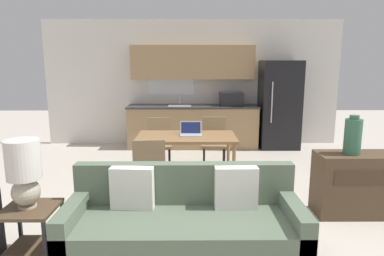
{
  "coord_description": "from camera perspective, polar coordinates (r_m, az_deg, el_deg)",
  "views": [
    {
      "loc": [
        -0.07,
        -2.91,
        1.8
      ],
      "look_at": [
        -0.04,
        1.5,
        0.95
      ],
      "focal_mm": 32.0,
      "sensor_mm": 36.0,
      "label": 1
    }
  ],
  "objects": [
    {
      "name": "dining_chair_far_left",
      "position": [
        5.84,
        -5.51,
        -2.18
      ],
      "size": [
        0.45,
        0.45,
        0.87
      ],
      "rotation": [
        0.0,
        0.0,
        0.09
      ],
      "color": "#997A56",
      "rests_on": "ground_plane"
    },
    {
      "name": "kitchen_counter",
      "position": [
        7.31,
        0.27,
        3.38
      ],
      "size": [
        2.75,
        0.65,
        2.15
      ],
      "color": "tan",
      "rests_on": "ground_plane"
    },
    {
      "name": "dining_table",
      "position": [
        5.06,
        -0.95,
        -2.03
      ],
      "size": [
        1.45,
        0.81,
        0.73
      ],
      "color": "olive",
      "rests_on": "ground_plane"
    },
    {
      "name": "table_lamp",
      "position": [
        3.43,
        -26.19,
        -6.38
      ],
      "size": [
        0.3,
        0.3,
        0.63
      ],
      "color": "#B2A893",
      "rests_on": "side_table"
    },
    {
      "name": "laptop",
      "position": [
        5.08,
        -0.18,
        -0.65
      ],
      "size": [
        0.32,
        0.26,
        0.2
      ],
      "rotation": [
        0.0,
        0.0,
        0.01
      ],
      "color": "#B7BABC",
      "rests_on": "dining_table"
    },
    {
      "name": "refrigerator",
      "position": [
        7.46,
        14.33,
        3.77
      ],
      "size": [
        0.81,
        0.7,
        1.84
      ],
      "color": "black",
      "rests_on": "ground_plane"
    },
    {
      "name": "dining_chair_near_left",
      "position": [
        4.4,
        -7.07,
        -6.59
      ],
      "size": [
        0.45,
        0.45,
        0.87
      ],
      "rotation": [
        0.0,
        0.0,
        3.22
      ],
      "color": "#997A56",
      "rests_on": "ground_plane"
    },
    {
      "name": "vase",
      "position": [
        4.35,
        25.23,
        -1.23
      ],
      "size": [
        0.19,
        0.19,
        0.46
      ],
      "color": "#336047",
      "rests_on": "credenza"
    },
    {
      "name": "side_table",
      "position": [
        3.58,
        -25.27,
        -14.33
      ],
      "size": [
        0.47,
        0.47,
        0.5
      ],
      "color": "brown",
      "rests_on": "ground_plane"
    },
    {
      "name": "dining_chair_far_right",
      "position": [
        5.89,
        3.71,
        -2.04
      ],
      "size": [
        0.44,
        0.44,
        0.87
      ],
      "rotation": [
        0.0,
        0.0,
        -0.06
      ],
      "color": "#997A56",
      "rests_on": "ground_plane"
    },
    {
      "name": "couch",
      "position": [
        3.26,
        -1.34,
        -15.67
      ],
      "size": [
        2.1,
        0.8,
        0.85
      ],
      "color": "#3D2D1E",
      "rests_on": "ground_plane"
    },
    {
      "name": "credenza",
      "position": [
        4.59,
        26.56,
        -8.36
      ],
      "size": [
        1.11,
        0.44,
        0.75
      ],
      "color": "brown",
      "rests_on": "ground_plane"
    },
    {
      "name": "wall_back",
      "position": [
        7.56,
        0.07,
        7.5
      ],
      "size": [
        6.4,
        0.07,
        2.7
      ],
      "color": "silver",
      "rests_on": "ground_plane"
    }
  ]
}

